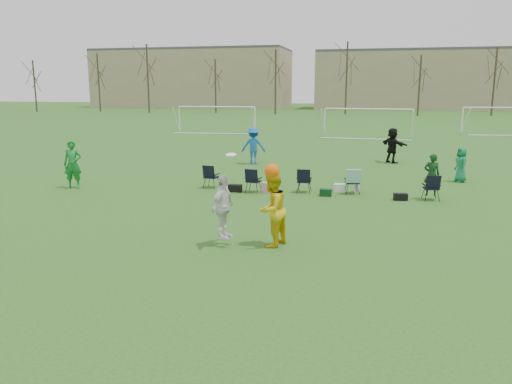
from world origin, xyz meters
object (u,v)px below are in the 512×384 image
(fielder_green_far, at_px, (461,164))
(goal_mid, at_px, (368,115))
(fielder_black, at_px, (392,145))
(goal_right, at_px, (504,113))
(center_contest, at_px, (256,208))
(fielder_blue, at_px, (253,146))
(goal_left, at_px, (217,112))
(fielder_green_near, at_px, (73,164))

(fielder_green_far, bearing_deg, goal_mid, 175.83)
(fielder_black, relative_size, goal_right, 0.27)
(center_contest, bearing_deg, goal_mid, 85.51)
(fielder_blue, relative_size, goal_right, 0.27)
(fielder_black, height_order, goal_left, goal_left)
(goal_mid, height_order, goal_right, same)
(fielder_blue, height_order, goal_right, goal_right)
(fielder_green_near, relative_size, goal_right, 0.27)
(fielder_green_near, height_order, fielder_blue, fielder_blue)
(fielder_black, bearing_deg, goal_right, -69.24)
(fielder_black, distance_m, goal_left, 22.91)
(fielder_green_near, xyz_separation_m, goal_mid, (11.62, 25.35, 0.92))
(goal_left, distance_m, goal_mid, 14.14)
(fielder_blue, height_order, fielder_green_far, fielder_blue)
(fielder_green_near, bearing_deg, fielder_green_far, 1.26)
(center_contest, distance_m, goal_right, 39.95)
(fielder_blue, xyz_separation_m, goal_mid, (5.90, 17.04, 0.92))
(fielder_black, distance_m, goal_mid, 14.91)
(fielder_black, relative_size, center_contest, 0.79)
(goal_mid, xyz_separation_m, goal_right, (12.00, 6.00, 0.00))
(fielder_green_near, distance_m, goal_mid, 27.90)
(fielder_green_far, bearing_deg, fielder_green_near, -88.28)
(fielder_black, height_order, goal_right, goal_right)
(goal_left, bearing_deg, goal_right, 3.75)
(goal_left, xyz_separation_m, goal_right, (26.00, 4.00, 0.00))
(fielder_blue, distance_m, goal_right, 29.19)
(fielder_green_near, distance_m, goal_right, 39.26)
(fielder_black, relative_size, goal_left, 0.26)
(fielder_green_near, distance_m, center_contest, 10.89)
(fielder_green_far, height_order, goal_right, goal_right)
(fielder_green_far, distance_m, fielder_black, 6.05)
(goal_mid, bearing_deg, fielder_black, -80.08)
(goal_mid, bearing_deg, center_contest, -90.49)
(center_contest, bearing_deg, fielder_green_far, 58.50)
(fielder_blue, distance_m, goal_mid, 18.05)
(fielder_blue, relative_size, fielder_black, 1.03)
(fielder_black, bearing_deg, goal_mid, -36.61)
(fielder_green_near, height_order, goal_left, goal_left)
(fielder_blue, distance_m, fielder_green_far, 10.70)
(fielder_green_near, bearing_deg, goal_right, 36.28)
(goal_left, bearing_deg, fielder_green_near, -90.03)
(fielder_green_near, height_order, fielder_black, fielder_green_near)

